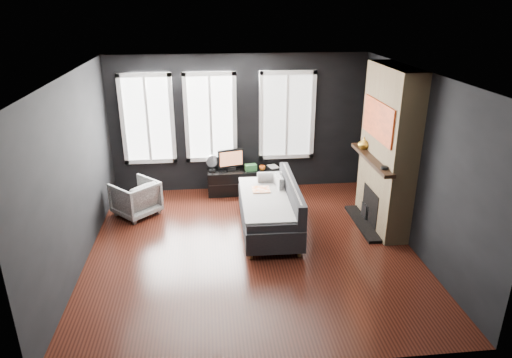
{
  "coord_description": "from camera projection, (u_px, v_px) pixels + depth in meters",
  "views": [
    {
      "loc": [
        -0.61,
        -6.22,
        3.66
      ],
      "look_at": [
        0.1,
        0.3,
        1.05
      ],
      "focal_mm": 32.0,
      "sensor_mm": 36.0,
      "label": 1
    }
  ],
  "objects": [
    {
      "name": "wall_back",
      "position": [
        239.0,
        124.0,
        8.97
      ],
      "size": [
        5.0,
        0.02,
        2.7
      ],
      "primitive_type": "cube",
      "color": "black",
      "rests_on": "ground"
    },
    {
      "name": "stripe_pillow",
      "position": [
        279.0,
        185.0,
        7.94
      ],
      "size": [
        0.13,
        0.37,
        0.36
      ],
      "primitive_type": "cube",
      "rotation": [
        0.0,
        0.0,
        0.13
      ],
      "color": "gray",
      "rests_on": "sofa"
    },
    {
      "name": "wall_right",
      "position": [
        415.0,
        162.0,
        6.91
      ],
      "size": [
        0.02,
        5.0,
        2.7
      ],
      "primitive_type": "cube",
      "color": "black",
      "rests_on": "ground"
    },
    {
      "name": "windows",
      "position": [
        214.0,
        72.0,
        8.5
      ],
      "size": [
        4.0,
        0.16,
        1.76
      ],
      "primitive_type": null,
      "color": "white",
      "rests_on": "wall_back"
    },
    {
      "name": "floor",
      "position": [
        252.0,
        248.0,
        7.16
      ],
      "size": [
        5.0,
        5.0,
        0.0
      ],
      "primitive_type": "plane",
      "color": "black",
      "rests_on": "ground"
    },
    {
      "name": "mug",
      "position": [
        262.0,
        167.0,
        9.0
      ],
      "size": [
        0.13,
        0.1,
        0.12
      ],
      "primitive_type": "imported",
      "rotation": [
        0.0,
        0.0,
        -0.07
      ],
      "color": "orange",
      "rests_on": "media_console"
    },
    {
      "name": "media_console",
      "position": [
        243.0,
        181.0,
        9.14
      ],
      "size": [
        1.42,
        0.49,
        0.48
      ],
      "primitive_type": null,
      "rotation": [
        0.0,
        0.0,
        0.03
      ],
      "color": "black",
      "rests_on": "floor"
    },
    {
      "name": "mantel_clock",
      "position": [
        385.0,
        168.0,
        6.95
      ],
      "size": [
        0.14,
        0.14,
        0.04
      ],
      "primitive_type": "cylinder",
      "rotation": [
        0.0,
        0.0,
        -0.22
      ],
      "color": "black",
      "rests_on": "fireplace"
    },
    {
      "name": "sofa",
      "position": [
        269.0,
        206.0,
        7.59
      ],
      "size": [
        1.04,
        2.02,
        0.86
      ],
      "primitive_type": null,
      "rotation": [
        0.0,
        0.0,
        -0.02
      ],
      "color": "#272629",
      "rests_on": "floor"
    },
    {
      "name": "armchair",
      "position": [
        135.0,
        196.0,
        8.15
      ],
      "size": [
        0.94,
        0.94,
        0.71
      ],
      "primitive_type": "imported",
      "rotation": [
        0.0,
        0.0,
        -2.37
      ],
      "color": "silver",
      "rests_on": "floor"
    },
    {
      "name": "desk_fan",
      "position": [
        212.0,
        163.0,
        8.91
      ],
      "size": [
        0.31,
        0.31,
        0.35
      ],
      "primitive_type": null,
      "rotation": [
        0.0,
        0.0,
        0.31
      ],
      "color": "#A5A5A5",
      "rests_on": "media_console"
    },
    {
      "name": "book",
      "position": [
        269.0,
        162.0,
        9.12
      ],
      "size": [
        0.18,
        0.07,
        0.24
      ],
      "primitive_type": "imported",
      "rotation": [
        0.0,
        0.0,
        0.29
      ],
      "color": "tan",
      "rests_on": "media_console"
    },
    {
      "name": "monitor",
      "position": [
        231.0,
        158.0,
        8.97
      ],
      "size": [
        0.55,
        0.24,
        0.48
      ],
      "primitive_type": null,
      "rotation": [
        0.0,
        0.0,
        0.25
      ],
      "color": "black",
      "rests_on": "media_console"
    },
    {
      "name": "fireplace",
      "position": [
        388.0,
        150.0,
        7.44
      ],
      "size": [
        0.7,
        1.62,
        2.7
      ],
      "primitive_type": null,
      "color": "#93724C",
      "rests_on": "floor"
    },
    {
      "name": "ceiling",
      "position": [
        251.0,
        74.0,
        6.16
      ],
      "size": [
        5.0,
        5.0,
        0.0
      ],
      "primitive_type": "plane",
      "color": "white",
      "rests_on": "ground"
    },
    {
      "name": "wall_left",
      "position": [
        75.0,
        174.0,
        6.41
      ],
      "size": [
        0.02,
        5.0,
        2.7
      ],
      "primitive_type": "cube",
      "color": "black",
      "rests_on": "ground"
    },
    {
      "name": "storage_box",
      "position": [
        251.0,
        167.0,
        9.0
      ],
      "size": [
        0.24,
        0.17,
        0.12
      ],
      "primitive_type": "cube",
      "rotation": [
        0.0,
        0.0,
        0.15
      ],
      "color": "#2F7035",
      "rests_on": "media_console"
    },
    {
      "name": "mantel_vase",
      "position": [
        364.0,
        143.0,
        7.84
      ],
      "size": [
        0.21,
        0.22,
        0.2
      ],
      "primitive_type": "imported",
      "rotation": [
        0.0,
        0.0,
        -0.07
      ],
      "color": "gold",
      "rests_on": "fireplace"
    }
  ]
}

